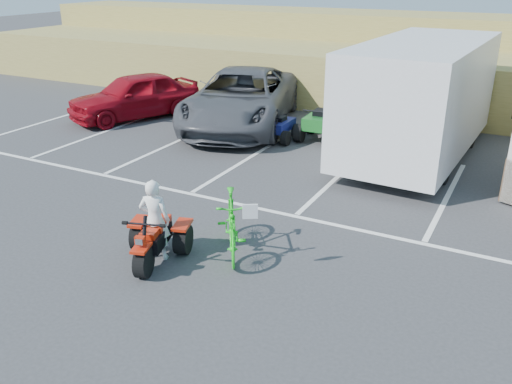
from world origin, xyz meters
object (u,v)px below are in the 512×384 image
at_px(grey_pickup, 241,98).
at_px(cargo_trailer, 421,96).
at_px(quad_atv_green, 320,139).
at_px(quad_atv_blue, 280,140).
at_px(red_trike_atv, 155,261).
at_px(green_dirt_bike, 232,224).
at_px(rider, 155,220).
at_px(red_car, 135,96).

xyz_separation_m(grey_pickup, cargo_trailer, (5.89, -0.61, 0.79)).
xyz_separation_m(grey_pickup, quad_atv_green, (2.92, -0.26, -0.92)).
relative_size(cargo_trailer, quad_atv_blue, 5.41).
relative_size(red_trike_atv, green_dirt_bike, 0.77).
height_order(rider, quad_atv_green, rider).
relative_size(red_trike_atv, quad_atv_green, 0.92).
bearing_deg(grey_pickup, rider, -86.37).
relative_size(rider, red_car, 0.33).
distance_m(rider, green_dirt_bike, 1.39).
distance_m(cargo_trailer, quad_atv_green, 3.44).
xyz_separation_m(red_trike_atv, grey_pickup, (-3.07, 8.75, 0.92)).
height_order(rider, cargo_trailer, cargo_trailer).
distance_m(red_car, cargo_trailer, 9.76).
bearing_deg(quad_atv_blue, green_dirt_bike, -72.46).
bearing_deg(red_car, green_dirt_bike, -17.10).
distance_m(red_car, quad_atv_green, 6.81).
height_order(red_trike_atv, green_dirt_bike, green_dirt_bike).
relative_size(quad_atv_blue, quad_atv_green, 0.80).
xyz_separation_m(cargo_trailer, quad_atv_blue, (-4.03, -0.30, -1.71)).
bearing_deg(cargo_trailer, quad_atv_green, 176.15).
bearing_deg(green_dirt_bike, cargo_trailer, 44.37).
bearing_deg(rider, red_car, -66.42).
bearing_deg(red_trike_atv, quad_atv_blue, 81.05).
distance_m(grey_pickup, quad_atv_blue, 2.26).
xyz_separation_m(red_trike_atv, rider, (-0.05, 0.14, 0.76)).
relative_size(grey_pickup, cargo_trailer, 0.96).
bearing_deg(red_car, grey_pickup, 36.14).
relative_size(green_dirt_bike, quad_atv_green, 1.20).
height_order(red_trike_atv, quad_atv_blue, red_trike_atv).
bearing_deg(grey_pickup, quad_atv_blue, -41.81).
bearing_deg(red_car, rider, -24.55).
height_order(cargo_trailer, quad_atv_green, cargo_trailer).
relative_size(red_trike_atv, cargo_trailer, 0.21).
distance_m(red_trike_atv, quad_atv_blue, 7.93).
xyz_separation_m(rider, red_car, (-6.85, 7.79, 0.02)).
distance_m(grey_pickup, red_car, 3.91).
bearing_deg(quad_atv_green, grey_pickup, 172.31).
relative_size(rider, quad_atv_green, 0.95).
height_order(grey_pickup, quad_atv_blue, grey_pickup).
bearing_deg(green_dirt_bike, quad_atv_blue, 76.45).
bearing_deg(grey_pickup, quad_atv_green, -20.76).
relative_size(green_dirt_bike, quad_atv_blue, 1.50).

